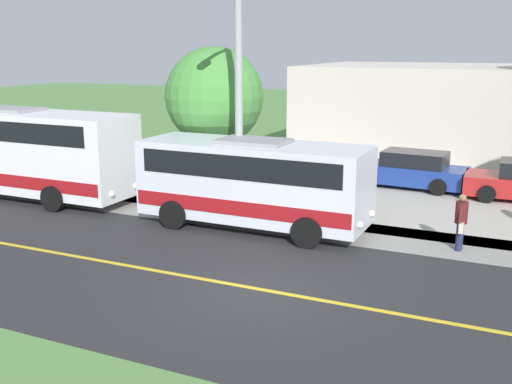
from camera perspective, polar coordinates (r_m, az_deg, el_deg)
The scene contains 11 objects.
ground_plane at distance 14.49m, azimuth 0.30°, elevation -9.03°, with size 120.00×120.00×0.00m, color #548442.
road_surface at distance 14.48m, azimuth 0.30°, elevation -9.01°, with size 8.00×100.00×0.01m, color #28282B.
sidewalk at distance 19.06m, azimuth 6.81°, elevation -3.50°, with size 2.40×100.00×0.01m, color gray.
parking_lot_surface at distance 25.32m, azimuth 18.42°, elevation 0.16°, with size 14.00×36.00×0.01m, color #B2ADA3.
road_centre_line at distance 14.48m, azimuth 0.30°, elevation -8.99°, with size 0.16×100.00×0.00m, color gold.
shuttle_bus_front at distance 18.80m, azimuth -0.22°, elevation 1.17°, with size 2.59×7.17×2.77m.
transit_bus_rear at distance 24.91m, azimuth -22.37°, elevation 3.86°, with size 2.64×10.96×3.30m.
pedestrian_with_bags at distance 17.82m, azimuth 18.48°, elevation -2.52°, with size 0.72×0.34×1.59m.
street_light_pole at distance 19.12m, azimuth -1.80°, elevation 8.93°, with size 1.97×0.24×7.24m.
parked_car_near at distance 25.19m, azimuth 14.12°, elevation 1.98°, with size 2.24×4.51×1.45m.
tree_curbside at distance 22.38m, azimuth -3.87°, elevation 8.77°, with size 3.55×3.55×5.50m.
Camera 1 is at (12.17, 5.55, 5.56)m, focal length 43.15 mm.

